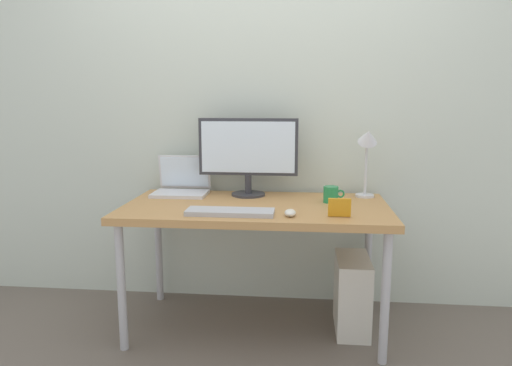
% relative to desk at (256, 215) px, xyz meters
% --- Properties ---
extents(ground_plane, '(6.00, 6.00, 0.00)m').
position_rel_desk_xyz_m(ground_plane, '(0.00, 0.00, -0.66)').
color(ground_plane, '#665B51').
extents(back_wall, '(4.40, 0.04, 2.60)m').
position_rel_desk_xyz_m(back_wall, '(0.00, 0.43, 0.64)').
color(back_wall, silver).
rests_on(back_wall, ground_plane).
extents(desk, '(1.44, 0.75, 0.72)m').
position_rel_desk_xyz_m(desk, '(0.00, 0.00, 0.00)').
color(desk, '#B7844C').
rests_on(desk, ground_plane).
extents(monitor, '(0.59, 0.20, 0.46)m').
position_rel_desk_xyz_m(monitor, '(-0.07, 0.24, 0.32)').
color(monitor, '#333338').
rests_on(monitor, desk).
extents(laptop, '(0.32, 0.26, 0.23)m').
position_rel_desk_xyz_m(laptop, '(-0.48, 0.26, 0.12)').
color(laptop, silver).
rests_on(laptop, desk).
extents(desk_lamp, '(0.11, 0.16, 0.42)m').
position_rel_desk_xyz_m(desk_lamp, '(0.62, 0.24, 0.36)').
color(desk_lamp, silver).
rests_on(desk_lamp, desk).
extents(keyboard, '(0.44, 0.14, 0.02)m').
position_rel_desk_xyz_m(keyboard, '(-0.11, -0.23, 0.07)').
color(keyboard, '#B2B2B7').
rests_on(keyboard, desk).
extents(mouse, '(0.06, 0.09, 0.03)m').
position_rel_desk_xyz_m(mouse, '(0.19, -0.24, 0.08)').
color(mouse, silver).
rests_on(mouse, desk).
extents(coffee_mug, '(0.12, 0.08, 0.09)m').
position_rel_desk_xyz_m(coffee_mug, '(0.41, 0.10, 0.10)').
color(coffee_mug, '#268C4C').
rests_on(coffee_mug, desk).
extents(photo_frame, '(0.11, 0.02, 0.09)m').
position_rel_desk_xyz_m(photo_frame, '(0.43, -0.23, 0.11)').
color(photo_frame, orange).
rests_on(photo_frame, desk).
extents(computer_tower, '(0.18, 0.36, 0.42)m').
position_rel_desk_xyz_m(computer_tower, '(0.54, 0.02, -0.45)').
color(computer_tower, silver).
rests_on(computer_tower, ground_plane).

